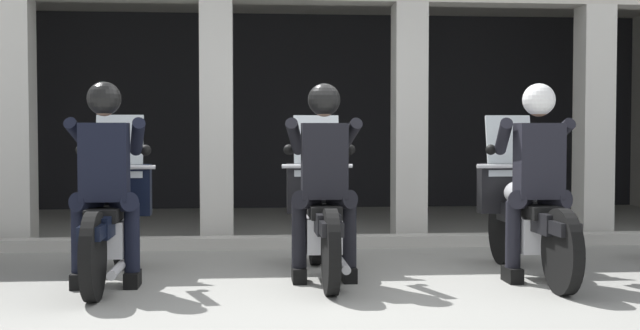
{
  "coord_description": "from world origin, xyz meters",
  "views": [
    {
      "loc": [
        -0.61,
        -6.38,
        1.21
      ],
      "look_at": [
        0.0,
        0.5,
        0.92
      ],
      "focal_mm": 46.25,
      "sensor_mm": 36.0,
      "label": 1
    }
  ],
  "objects_px": {
    "motorcycle_center": "(321,216)",
    "motorcycle_right": "(525,216)",
    "police_officer_center": "(324,165)",
    "police_officer_left": "(105,166)",
    "police_officer_right": "(538,165)",
    "motorcycle_left": "(112,219)"
  },
  "relations": [
    {
      "from": "motorcycle_left",
      "to": "motorcycle_center",
      "type": "bearing_deg",
      "value": -5.5
    },
    {
      "from": "motorcycle_left",
      "to": "motorcycle_center",
      "type": "relative_size",
      "value": 1.0
    },
    {
      "from": "motorcycle_left",
      "to": "police_officer_left",
      "type": "bearing_deg",
      "value": -98.5
    },
    {
      "from": "motorcycle_center",
      "to": "police_officer_center",
      "type": "xyz_separation_m",
      "value": [
        -0.0,
        -0.28,
        0.44
      ]
    },
    {
      "from": "motorcycle_center",
      "to": "motorcycle_right",
      "type": "xyz_separation_m",
      "value": [
        1.7,
        -0.14,
        0.0
      ]
    },
    {
      "from": "police_officer_right",
      "to": "police_officer_left",
      "type": "bearing_deg",
      "value": 171.93
    },
    {
      "from": "police_officer_left",
      "to": "police_officer_right",
      "type": "xyz_separation_m",
      "value": [
        3.4,
        -0.06,
        0.0
      ]
    },
    {
      "from": "motorcycle_right",
      "to": "police_officer_right",
      "type": "bearing_deg",
      "value": -97.29
    },
    {
      "from": "motorcycle_center",
      "to": "motorcycle_right",
      "type": "height_order",
      "value": "same"
    },
    {
      "from": "motorcycle_left",
      "to": "motorcycle_center",
      "type": "height_order",
      "value": "same"
    },
    {
      "from": "motorcycle_right",
      "to": "police_officer_right",
      "type": "height_order",
      "value": "police_officer_right"
    },
    {
      "from": "motorcycle_center",
      "to": "motorcycle_left",
      "type": "bearing_deg",
      "value": 175.15
    },
    {
      "from": "police_officer_left",
      "to": "motorcycle_right",
      "type": "distance_m",
      "value": 3.43
    },
    {
      "from": "police_officer_left",
      "to": "motorcycle_center",
      "type": "distance_m",
      "value": 1.79
    },
    {
      "from": "motorcycle_center",
      "to": "police_officer_center",
      "type": "bearing_deg",
      "value": -97.85
    },
    {
      "from": "police_officer_left",
      "to": "motorcycle_right",
      "type": "bearing_deg",
      "value": -4.5
    },
    {
      "from": "motorcycle_left",
      "to": "police_officer_center",
      "type": "bearing_deg",
      "value": -15.04
    },
    {
      "from": "motorcycle_left",
      "to": "police_officer_center",
      "type": "relative_size",
      "value": 1.29
    },
    {
      "from": "police_officer_left",
      "to": "police_officer_center",
      "type": "relative_size",
      "value": 1.0
    },
    {
      "from": "motorcycle_left",
      "to": "police_officer_center",
      "type": "distance_m",
      "value": 1.76
    },
    {
      "from": "police_officer_left",
      "to": "motorcycle_center",
      "type": "bearing_deg",
      "value": 3.88
    },
    {
      "from": "motorcycle_right",
      "to": "motorcycle_center",
      "type": "bearing_deg",
      "value": 168.15
    }
  ]
}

